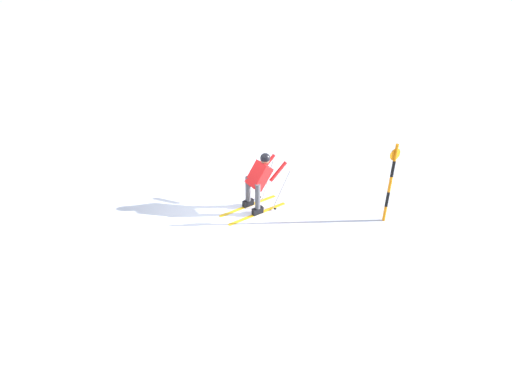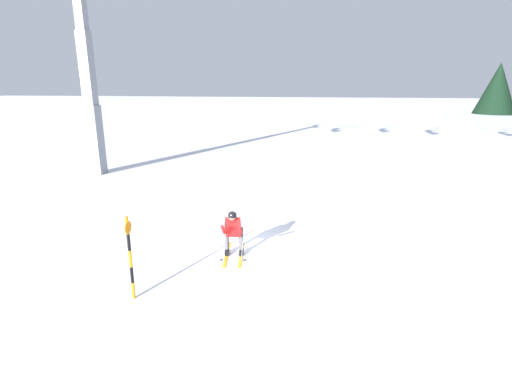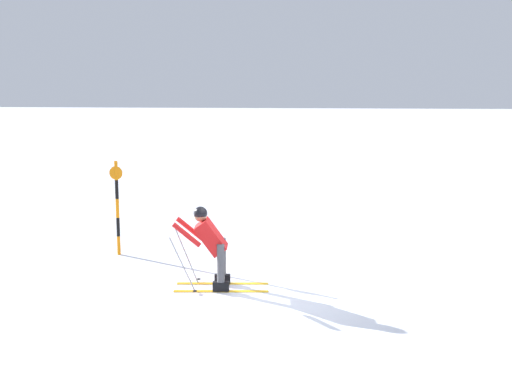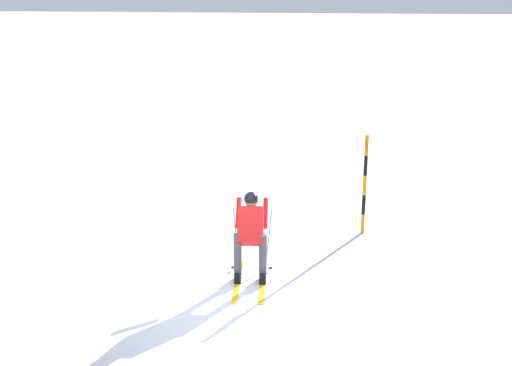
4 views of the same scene
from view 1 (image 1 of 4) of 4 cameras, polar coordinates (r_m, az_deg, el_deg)
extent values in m
plane|color=white|center=(10.47, -5.36, -4.30)|extent=(260.00, 260.00, 0.00)
cube|color=yellow|center=(10.77, -1.04, -3.03)|extent=(0.32, 1.63, 0.01)
cube|color=black|center=(10.72, -1.04, -2.65)|extent=(0.15, 0.29, 0.16)
cylinder|color=#4C4C51|center=(10.50, -1.06, -0.77)|extent=(0.13, 0.13, 0.66)
cube|color=yellow|center=(10.48, 0.22, -4.07)|extent=(0.32, 1.63, 0.01)
cube|color=black|center=(10.44, 0.22, -3.68)|extent=(0.15, 0.29, 0.16)
cylinder|color=#4C4C51|center=(10.21, 0.22, -1.77)|extent=(0.13, 0.13, 0.66)
cube|color=red|center=(10.23, 0.38, 0.98)|extent=(0.50, 0.62, 0.65)
sphere|color=#997051|center=(10.14, 1.22, 3.12)|extent=(0.22, 0.22, 0.22)
sphere|color=black|center=(10.12, 1.22, 3.30)|extent=(0.24, 0.24, 0.24)
cylinder|color=red|center=(10.55, 1.43, 2.52)|extent=(0.15, 0.50, 0.44)
cylinder|color=gray|center=(10.89, 1.43, -0.02)|extent=(0.21, 0.47, 1.13)
cylinder|color=black|center=(11.03, 0.53, -1.85)|extent=(0.07, 0.07, 0.01)
cylinder|color=red|center=(10.23, 2.94, 1.51)|extent=(0.15, 0.50, 0.44)
cylinder|color=gray|center=(10.51, 3.18, -1.29)|extent=(0.07, 0.50, 1.13)
cylinder|color=black|center=(10.60, 2.52, -3.39)|extent=(0.07, 0.07, 0.01)
cylinder|color=orange|center=(10.60, 16.60, -3.85)|extent=(0.07, 0.07, 0.40)
cylinder|color=black|center=(10.38, 16.92, -2.04)|extent=(0.07, 0.07, 0.40)
cylinder|color=orange|center=(10.18, 17.26, -0.15)|extent=(0.07, 0.07, 0.40)
cylinder|color=black|center=(9.99, 17.60, 1.81)|extent=(0.07, 0.07, 0.40)
cylinder|color=orange|center=(9.82, 17.97, 3.84)|extent=(0.07, 0.07, 0.40)
cylinder|color=orange|center=(9.85, 17.86, 3.62)|extent=(0.02, 0.28, 0.28)
camera|label=2|loc=(16.81, 28.72, 23.26)|focal=25.86mm
camera|label=3|loc=(17.79, -21.69, 20.29)|focal=40.87mm
camera|label=4|loc=(8.39, -67.92, 2.00)|focal=44.97mm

